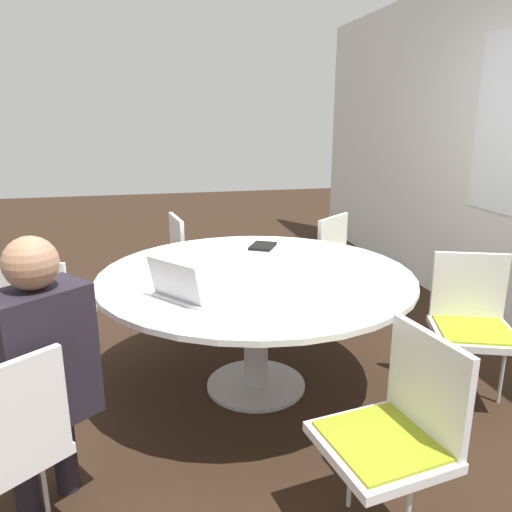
{
  "coord_description": "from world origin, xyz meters",
  "views": [
    {
      "loc": [
        2.67,
        -0.6,
        1.61
      ],
      "look_at": [
        0.0,
        0.0,
        0.83
      ],
      "focal_mm": 35.0,
      "sensor_mm": 36.0,
      "label": 1
    }
  ],
  "objects_px": {
    "chair_5": "(43,313)",
    "chair_1": "(397,425)",
    "chair_2": "(472,317)",
    "spiral_notebook": "(263,246)",
    "laptop": "(183,289)",
    "person_0": "(41,361)",
    "chair_3": "(346,262)",
    "chair_4": "(193,258)"
  },
  "relations": [
    {
      "from": "chair_1",
      "to": "spiral_notebook",
      "type": "distance_m",
      "value": 1.77
    },
    {
      "from": "spiral_notebook",
      "to": "person_0",
      "type": "bearing_deg",
      "value": -41.83
    },
    {
      "from": "chair_1",
      "to": "chair_5",
      "type": "xyz_separation_m",
      "value": [
        -1.44,
        -1.49,
        0.0
      ]
    },
    {
      "from": "chair_1",
      "to": "spiral_notebook",
      "type": "height_order",
      "value": "chair_1"
    },
    {
      "from": "chair_5",
      "to": "person_0",
      "type": "relative_size",
      "value": 0.71
    },
    {
      "from": "chair_3",
      "to": "chair_5",
      "type": "height_order",
      "value": "same"
    },
    {
      "from": "chair_3",
      "to": "laptop",
      "type": "bearing_deg",
      "value": 1.8
    },
    {
      "from": "chair_1",
      "to": "chair_4",
      "type": "relative_size",
      "value": 1.0
    },
    {
      "from": "chair_1",
      "to": "chair_2",
      "type": "xyz_separation_m",
      "value": [
        -0.85,
        0.92,
        0.0
      ]
    },
    {
      "from": "chair_1",
      "to": "person_0",
      "type": "bearing_deg",
      "value": 62.8
    },
    {
      "from": "chair_1",
      "to": "spiral_notebook",
      "type": "relative_size",
      "value": 3.29
    },
    {
      "from": "chair_5",
      "to": "chair_3",
      "type": "bearing_deg",
      "value": 29.8
    },
    {
      "from": "laptop",
      "to": "chair_3",
      "type": "bearing_deg",
      "value": -87.08
    },
    {
      "from": "chair_5",
      "to": "spiral_notebook",
      "type": "relative_size",
      "value": 3.29
    },
    {
      "from": "chair_4",
      "to": "spiral_notebook",
      "type": "distance_m",
      "value": 0.83
    },
    {
      "from": "laptop",
      "to": "spiral_notebook",
      "type": "bearing_deg",
      "value": -72.78
    },
    {
      "from": "laptop",
      "to": "spiral_notebook",
      "type": "xyz_separation_m",
      "value": [
        -0.89,
        0.61,
        -0.05
      ]
    },
    {
      "from": "chair_4",
      "to": "chair_5",
      "type": "relative_size",
      "value": 1.0
    },
    {
      "from": "chair_1",
      "to": "laptop",
      "type": "height_order",
      "value": "laptop"
    },
    {
      "from": "chair_1",
      "to": "chair_5",
      "type": "relative_size",
      "value": 1.0
    },
    {
      "from": "chair_4",
      "to": "person_0",
      "type": "bearing_deg",
      "value": -29.63
    },
    {
      "from": "chair_1",
      "to": "spiral_notebook",
      "type": "bearing_deg",
      "value": -6.08
    },
    {
      "from": "chair_1",
      "to": "chair_5",
      "type": "height_order",
      "value": "same"
    },
    {
      "from": "chair_4",
      "to": "laptop",
      "type": "bearing_deg",
      "value": -15.58
    },
    {
      "from": "chair_5",
      "to": "person_0",
      "type": "height_order",
      "value": "person_0"
    },
    {
      "from": "chair_5",
      "to": "chair_1",
      "type": "bearing_deg",
      "value": -30.24
    },
    {
      "from": "person_0",
      "to": "laptop",
      "type": "bearing_deg",
      "value": -1.15
    },
    {
      "from": "chair_1",
      "to": "chair_5",
      "type": "bearing_deg",
      "value": 36.51
    },
    {
      "from": "chair_3",
      "to": "person_0",
      "type": "height_order",
      "value": "person_0"
    },
    {
      "from": "chair_2",
      "to": "chair_5",
      "type": "xyz_separation_m",
      "value": [
        -0.59,
        -2.4,
        0.0
      ]
    },
    {
      "from": "chair_4",
      "to": "chair_3",
      "type": "bearing_deg",
      "value": 63.64
    },
    {
      "from": "chair_2",
      "to": "person_0",
      "type": "height_order",
      "value": "person_0"
    },
    {
      "from": "chair_5",
      "to": "laptop",
      "type": "distance_m",
      "value": 1.01
    },
    {
      "from": "chair_3",
      "to": "chair_5",
      "type": "relative_size",
      "value": 1.0
    },
    {
      "from": "person_0",
      "to": "laptop",
      "type": "height_order",
      "value": "person_0"
    },
    {
      "from": "chair_3",
      "to": "person_0",
      "type": "distance_m",
      "value": 2.54
    },
    {
      "from": "chair_2",
      "to": "laptop",
      "type": "bearing_deg",
      "value": 19.76
    },
    {
      "from": "chair_2",
      "to": "spiral_notebook",
      "type": "distance_m",
      "value": 1.38
    },
    {
      "from": "chair_1",
      "to": "chair_3",
      "type": "bearing_deg",
      "value": -26.82
    },
    {
      "from": "chair_5",
      "to": "spiral_notebook",
      "type": "distance_m",
      "value": 1.44
    },
    {
      "from": "spiral_notebook",
      "to": "chair_2",
      "type": "bearing_deg",
      "value": 48.37
    },
    {
      "from": "spiral_notebook",
      "to": "chair_1",
      "type": "bearing_deg",
      "value": 3.28
    }
  ]
}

